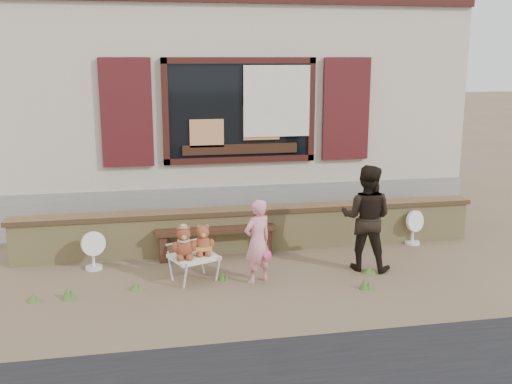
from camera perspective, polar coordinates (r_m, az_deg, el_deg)
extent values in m
plane|color=brown|center=(8.34, 0.80, -7.61)|extent=(80.00, 80.00, 0.00)
cube|color=#B3AA91|center=(12.27, -3.56, 10.36)|extent=(8.00, 5.00, 3.20)
cube|color=gray|center=(12.51, -3.43, 1.17)|extent=(8.04, 5.04, 0.80)
cube|color=black|center=(9.80, -1.55, 7.74)|extent=(2.30, 0.04, 1.50)
cube|color=#34130F|center=(9.74, -1.56, 12.43)|extent=(2.50, 0.08, 0.10)
cube|color=#34130F|center=(9.88, -1.51, 3.10)|extent=(2.50, 0.08, 0.10)
cube|color=#34130F|center=(9.65, -8.64, 7.53)|extent=(0.10, 0.08, 1.70)
cube|color=#34130F|center=(10.04, 5.30, 7.82)|extent=(0.10, 0.08, 1.70)
cube|color=#340E0F|center=(9.63, -12.23, 7.38)|extent=(0.80, 0.07, 1.70)
cube|color=#340E0F|center=(10.22, 8.57, 7.81)|extent=(0.80, 0.07, 1.70)
cube|color=silver|center=(9.83, 2.00, 8.63)|extent=(1.10, 0.02, 1.15)
cube|color=black|center=(9.84, -1.50, 4.13)|extent=(1.90, 0.06, 0.16)
cube|color=tan|center=(9.73, -4.72, 5.60)|extent=(0.55, 0.06, 0.45)
cube|color=#E08447|center=(9.85, 0.51, 6.60)|extent=(0.60, 0.06, 0.55)
cube|color=tan|center=(9.18, -0.48, -3.73)|extent=(7.00, 0.30, 0.60)
cube|color=brown|center=(9.09, -0.48, -1.73)|extent=(7.10, 0.36, 0.07)
cube|color=#341E12|center=(8.87, -3.92, -3.54)|extent=(1.77, 0.41, 0.07)
cube|color=#341E12|center=(8.87, -8.87, -5.24)|extent=(0.12, 0.33, 0.38)
cube|color=#341E12|center=(9.07, 0.96, -4.67)|extent=(0.12, 0.33, 0.38)
cube|color=white|center=(7.97, -5.95, -6.18)|extent=(0.71, 0.68, 0.04)
cylinder|color=silver|center=(7.74, -6.75, -8.14)|extent=(0.03, 0.03, 0.30)
cylinder|color=silver|center=(7.95, -3.65, -7.51)|extent=(0.03, 0.03, 0.30)
cylinder|color=silver|center=(8.11, -8.14, -7.20)|extent=(0.03, 0.03, 0.30)
cylinder|color=silver|center=(8.31, -5.15, -6.63)|extent=(0.03, 0.03, 0.30)
imported|color=pink|center=(7.80, 0.15, -4.73)|extent=(0.48, 0.42, 1.12)
imported|color=black|center=(8.39, 10.46, -2.43)|extent=(0.90, 0.84, 1.48)
cylinder|color=white|center=(8.74, -15.17, -6.97)|extent=(0.23, 0.23, 0.04)
cylinder|color=white|center=(8.69, -15.23, -6.05)|extent=(0.04, 0.04, 0.30)
cylinder|color=white|center=(8.63, -15.31, -4.71)|extent=(0.36, 0.24, 0.34)
cylinder|color=white|center=(9.86, 14.64, -4.67)|extent=(0.23, 0.23, 0.04)
cylinder|color=white|center=(9.82, 14.69, -3.85)|extent=(0.04, 0.04, 0.30)
cylinder|color=white|center=(9.76, 14.76, -2.66)|extent=(0.36, 0.23, 0.34)
cone|color=#436628|center=(7.86, 10.31, -8.57)|extent=(0.14, 0.14, 0.15)
cone|color=#436628|center=(8.42, 10.67, -7.32)|extent=(0.18, 0.18, 0.09)
cone|color=#436628|center=(7.85, -20.44, -9.44)|extent=(0.16, 0.16, 0.09)
cone|color=#436628|center=(7.87, -11.40, -8.81)|extent=(0.17, 0.17, 0.09)
cone|color=#436628|center=(8.03, -3.24, -8.02)|extent=(0.11, 0.11, 0.11)
cone|color=#436628|center=(7.78, -17.46, -9.14)|extent=(0.17, 0.17, 0.16)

